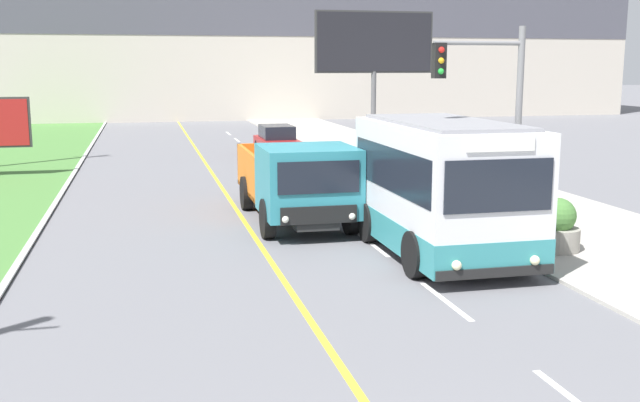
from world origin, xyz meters
TOP-DOWN VIEW (x-y plane):
  - apartment_block_background at (0.00, 59.83)m, footprint 80.00×8.04m
  - city_bus at (3.96, 11.01)m, footprint 2.73×5.74m
  - dump_truck at (1.43, 15.01)m, footprint 2.53×7.03m
  - car_distant at (3.84, 32.25)m, footprint 1.80×4.30m
  - traffic_light_mast at (5.31, 11.36)m, footprint 2.28×0.32m
  - billboard_large at (7.70, 28.40)m, footprint 5.56×0.24m
  - planter_round_near at (6.74, 10.61)m, footprint 1.07×1.07m
  - planter_round_second at (6.84, 15.93)m, footprint 1.01×1.01m
  - planter_round_third at (6.65, 21.24)m, footprint 1.06×1.06m

SIDE VIEW (x-z plane):
  - planter_round_second at x=6.84m, z-range 0.01..1.22m
  - planter_round_third at x=6.65m, z-range 0.00..1.24m
  - planter_round_near at x=6.74m, z-range 0.00..1.27m
  - car_distant at x=3.84m, z-range -0.04..1.41m
  - dump_truck at x=1.43m, z-range 0.03..2.37m
  - city_bus at x=3.96m, z-range 0.02..3.20m
  - traffic_light_mast at x=5.31m, z-range 0.75..6.07m
  - billboard_large at x=7.70m, z-range 1.81..8.68m
  - apartment_block_background at x=0.00m, z-range 0.00..19.35m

